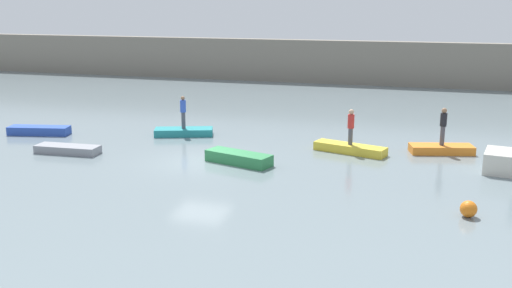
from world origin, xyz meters
TOP-DOWN VIEW (x-y plane):
  - ground_plane at (0.00, 0.00)m, footprint 120.00×120.00m
  - embankment_wall at (0.00, 28.35)m, footprint 80.00×1.20m
  - rowboat_blue at (-10.80, 2.84)m, footprint 3.48×1.59m
  - rowboat_grey at (-6.85, -0.30)m, footprint 3.23×1.14m
  - rowboat_teal at (-2.96, 4.94)m, footprint 3.38×2.12m
  - rowboat_green at (1.78, 0.31)m, footprint 3.33×1.91m
  - rowboat_yellow at (6.41, 3.74)m, footprint 3.70×1.91m
  - rowboat_orange at (10.71, 4.96)m, footprint 3.20×1.83m
  - person_dark_shirt at (10.71, 4.96)m, footprint 0.32×0.32m
  - person_blue_shirt at (-2.96, 4.94)m, footprint 0.32×0.32m
  - person_red_shirt at (6.41, 3.74)m, footprint 0.32×0.32m
  - mooring_buoy at (11.55, -3.95)m, footprint 0.59×0.59m

SIDE VIEW (x-z plane):
  - ground_plane at x=0.00m, z-range 0.00..0.00m
  - rowboat_grey at x=-6.85m, z-range 0.00..0.39m
  - rowboat_teal at x=-2.96m, z-range 0.00..0.40m
  - rowboat_orange at x=10.71m, z-range 0.00..0.40m
  - rowboat_yellow at x=6.41m, z-range 0.00..0.42m
  - rowboat_blue at x=-10.80m, z-range 0.00..0.46m
  - rowboat_green at x=1.78m, z-range 0.00..0.52m
  - mooring_buoy at x=11.55m, z-range 0.00..0.59m
  - person_blue_shirt at x=-2.96m, z-range 0.50..2.30m
  - person_red_shirt at x=6.41m, z-range 0.53..2.28m
  - person_dark_shirt at x=10.71m, z-range 0.53..2.37m
  - embankment_wall at x=0.00m, z-range 0.00..3.83m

